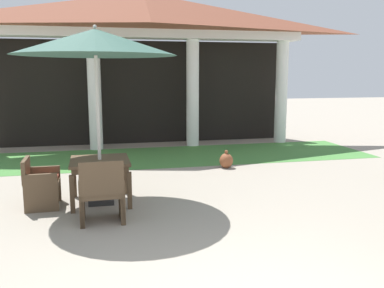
{
  "coord_description": "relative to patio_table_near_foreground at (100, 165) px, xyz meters",
  "views": [
    {
      "loc": [
        -1.33,
        -2.82,
        2.12
      ],
      "look_at": [
        -0.05,
        2.83,
        1.14
      ],
      "focal_mm": 39.01,
      "sensor_mm": 36.0,
      "label": 1
    }
  ],
  "objects": [
    {
      "name": "terracotta_urn",
      "position": [
        2.8,
        2.0,
        -0.46
      ],
      "size": [
        0.31,
        0.31,
        0.41
      ],
      "color": "brown",
      "rests_on": "ground"
    },
    {
      "name": "patio_chair_near_foreground_west",
      "position": [
        -0.94,
        -0.01,
        -0.24
      ],
      "size": [
        0.53,
        0.62,
        0.8
      ],
      "rotation": [
        0.0,
        0.0,
        -1.56
      ],
      "color": "brown",
      "rests_on": "ground"
    },
    {
      "name": "patio_chair_near_foreground_south",
      "position": [
        0.01,
        -0.95,
        -0.2
      ],
      "size": [
        0.63,
        0.53,
        0.94
      ],
      "rotation": [
        0.0,
        0.0,
        0.01
      ],
      "color": "brown",
      "rests_on": "ground"
    },
    {
      "name": "patio_table_near_foreground",
      "position": [
        0.0,
        0.0,
        0.0
      ],
      "size": [
        0.95,
        0.95,
        0.73
      ],
      "rotation": [
        0.0,
        0.0,
        0.01
      ],
      "color": "brown",
      "rests_on": "ground"
    },
    {
      "name": "background_pavilion",
      "position": [
        1.33,
        5.21,
        2.7
      ],
      "size": [
        9.56,
        2.45,
        4.3
      ],
      "color": "white",
      "rests_on": "ground"
    },
    {
      "name": "lawn_strip",
      "position": [
        1.33,
        3.62,
        -0.63
      ],
      "size": [
        11.36,
        2.73,
        0.01
      ],
      "primitive_type": "cube",
      "color": "#47843D",
      "rests_on": "ground"
    },
    {
      "name": "patio_umbrella_near_foreground",
      "position": [
        -0.0,
        0.0,
        1.95
      ],
      "size": [
        2.56,
        2.56,
        2.86
      ],
      "color": "#2D2D2D",
      "rests_on": "ground"
    }
  ]
}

